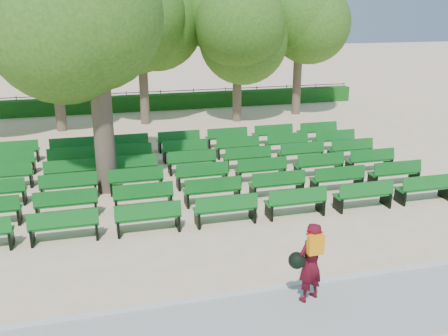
% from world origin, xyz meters
% --- Properties ---
extents(ground, '(120.00, 120.00, 0.00)m').
position_xyz_m(ground, '(0.00, 0.00, 0.00)').
color(ground, beige).
extents(paving, '(30.00, 2.20, 0.06)m').
position_xyz_m(paving, '(0.00, -7.40, 0.03)').
color(paving, '#A9A8A4').
rests_on(paving, ground).
extents(curb, '(30.00, 0.12, 0.10)m').
position_xyz_m(curb, '(0.00, -6.25, 0.05)').
color(curb, silver).
rests_on(curb, ground).
extents(hedge, '(26.00, 0.70, 0.90)m').
position_xyz_m(hedge, '(0.00, 14.00, 0.45)').
color(hedge, '#185717').
rests_on(hedge, ground).
extents(fence, '(26.00, 0.10, 1.02)m').
position_xyz_m(fence, '(0.00, 14.40, 0.00)').
color(fence, black).
rests_on(fence, ground).
extents(tree_line, '(21.80, 6.80, 7.04)m').
position_xyz_m(tree_line, '(0.00, 10.00, 0.00)').
color(tree_line, '#396B1C').
rests_on(tree_line, ground).
extents(bench_array, '(1.78, 0.60, 1.11)m').
position_xyz_m(bench_array, '(0.39, 1.27, 0.09)').
color(bench_array, '#11651E').
rests_on(bench_array, ground).
extents(tree_among, '(4.80, 4.80, 6.94)m').
position_xyz_m(tree_among, '(-2.69, 0.92, 4.74)').
color(tree_among, brown).
rests_on(tree_among, ground).
extents(person, '(0.86, 0.62, 1.71)m').
position_xyz_m(person, '(1.00, -6.83, 0.94)').
color(person, '#4E0B18').
rests_on(person, ground).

